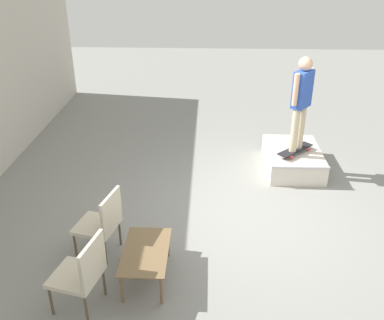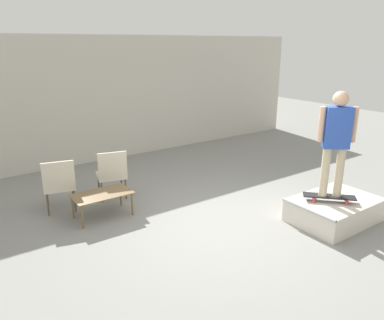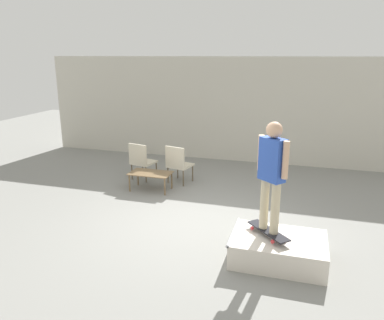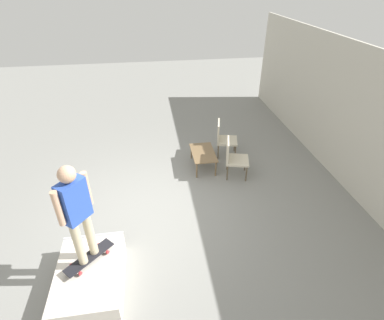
% 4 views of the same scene
% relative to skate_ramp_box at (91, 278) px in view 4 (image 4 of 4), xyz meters
% --- Properties ---
extents(ground_plane, '(24.00, 24.00, 0.00)m').
position_rel_skate_ramp_box_xyz_m(ground_plane, '(-1.58, 0.92, -0.19)').
color(ground_plane, gray).
extents(house_wall_back, '(12.00, 0.06, 3.00)m').
position_rel_skate_ramp_box_xyz_m(house_wall_back, '(-1.58, 5.40, 1.31)').
color(house_wall_back, beige).
rests_on(house_wall_back, ground_plane).
extents(skate_ramp_box, '(1.42, 0.98, 0.41)m').
position_rel_skate_ramp_box_xyz_m(skate_ramp_box, '(0.00, 0.00, 0.00)').
color(skate_ramp_box, silver).
rests_on(skate_ramp_box, ground_plane).
extents(skateboard_on_ramp, '(0.70, 0.72, 0.07)m').
position_rel_skate_ramp_box_xyz_m(skateboard_on_ramp, '(-0.17, 0.01, 0.27)').
color(skateboard_on_ramp, black).
rests_on(skateboard_on_ramp, skate_ramp_box).
extents(person_skater, '(0.46, 0.39, 1.67)m').
position_rel_skate_ramp_box_xyz_m(person_skater, '(-0.17, 0.01, 1.26)').
color(person_skater, '#C6B793').
rests_on(person_skater, skateboard_on_ramp).
extents(coffee_table, '(0.96, 0.56, 0.42)m').
position_rel_skate_ramp_box_xyz_m(coffee_table, '(-3.07, 2.33, 0.18)').
color(coffee_table, brown).
rests_on(coffee_table, ground_plane).
extents(patio_chair_left, '(0.63, 0.63, 0.94)m').
position_rel_skate_ramp_box_xyz_m(patio_chair_left, '(-3.57, 2.96, 0.33)').
color(patio_chair_left, brown).
rests_on(patio_chair_left, ground_plane).
extents(patio_chair_right, '(0.63, 0.63, 0.94)m').
position_rel_skate_ramp_box_xyz_m(patio_chair_right, '(-2.61, 2.96, 0.33)').
color(patio_chair_right, brown).
rests_on(patio_chair_right, ground_plane).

